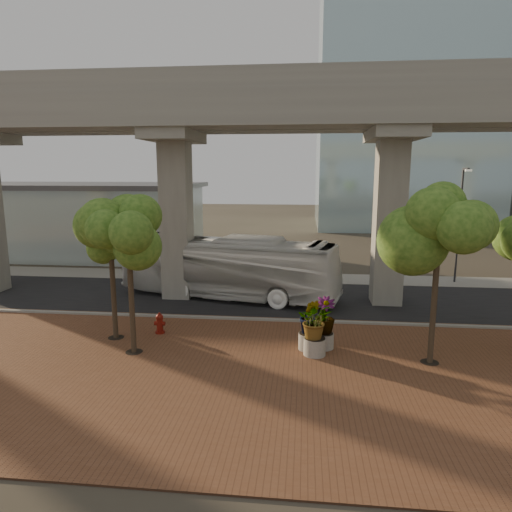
# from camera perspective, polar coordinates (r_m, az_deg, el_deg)

# --- Properties ---
(ground) EXTENTS (160.00, 160.00, 0.00)m
(ground) POSITION_cam_1_polar(r_m,az_deg,el_deg) (24.82, 2.70, -6.74)
(ground) COLOR #353026
(ground) RESTS_ON ground
(brick_plaza) EXTENTS (70.00, 13.00, 0.06)m
(brick_plaza) POSITION_cam_1_polar(r_m,az_deg,el_deg) (17.35, 1.03, -14.48)
(brick_plaza) COLOR brown
(brick_plaza) RESTS_ON ground
(asphalt_road) EXTENTS (90.00, 8.00, 0.04)m
(asphalt_road) POSITION_cam_1_polar(r_m,az_deg,el_deg) (26.73, 2.96, -5.43)
(asphalt_road) COLOR black
(asphalt_road) RESTS_ON ground
(curb_strip) EXTENTS (70.00, 0.25, 0.16)m
(curb_strip) POSITION_cam_1_polar(r_m,az_deg,el_deg) (22.90, 2.39, -8.03)
(curb_strip) COLOR gray
(curb_strip) RESTS_ON ground
(far_sidewalk) EXTENTS (90.00, 3.00, 0.06)m
(far_sidewalk) POSITION_cam_1_polar(r_m,az_deg,el_deg) (32.04, 3.51, -2.72)
(far_sidewalk) COLOR gray
(far_sidewalk) RESTS_ON ground
(transit_viaduct) EXTENTS (72.00, 5.60, 12.40)m
(transit_viaduct) POSITION_cam_1_polar(r_m,az_deg,el_deg) (25.70, 3.11, 10.34)
(transit_viaduct) COLOR gray
(transit_viaduct) RESTS_ON ground
(station_pavilion) EXTENTS (23.00, 13.00, 6.30)m
(station_pavilion) POSITION_cam_1_polar(r_m,az_deg,el_deg) (45.25, -22.16, 4.50)
(station_pavilion) COLOR #ACC2C5
(station_pavilion) RESTS_ON ground
(transit_bus) EXTENTS (13.30, 5.99, 3.61)m
(transit_bus) POSITION_cam_1_polar(r_m,az_deg,el_deg) (26.78, -3.40, -1.47)
(transit_bus) COLOR white
(transit_bus) RESTS_ON ground
(fire_hydrant) EXTENTS (0.48, 0.43, 0.96)m
(fire_hydrant) POSITION_cam_1_polar(r_m,az_deg,el_deg) (21.53, -11.94, -8.23)
(fire_hydrant) COLOR maroon
(fire_hydrant) RESTS_ON ground
(planter_front) EXTENTS (1.99, 1.99, 2.19)m
(planter_front) POSITION_cam_1_polar(r_m,az_deg,el_deg) (18.57, 7.41, -8.33)
(planter_front) COLOR gray
(planter_front) RESTS_ON ground
(planter_right) EXTENTS (2.05, 2.05, 2.19)m
(planter_right) POSITION_cam_1_polar(r_m,az_deg,el_deg) (19.31, 8.54, -7.64)
(planter_right) COLOR gray
(planter_right) RESTS_ON ground
(planter_left) EXTENTS (1.97, 1.97, 2.16)m
(planter_left) POSITION_cam_1_polar(r_m,az_deg,el_deg) (19.10, 6.71, -7.82)
(planter_left) COLOR #ACA59B
(planter_left) RESTS_ON ground
(street_tree_far_west) EXTENTS (3.26, 3.26, 5.99)m
(street_tree_far_west) POSITION_cam_1_polar(r_m,az_deg,el_deg) (20.53, -17.76, 2.12)
(street_tree_far_west) COLOR #4C3D2B
(street_tree_far_west) RESTS_ON ground
(street_tree_near_west) EXTENTS (3.66, 3.66, 6.62)m
(street_tree_near_west) POSITION_cam_1_polar(r_m,az_deg,el_deg) (18.55, -15.71, 2.78)
(street_tree_near_west) COLOR #4C3D2B
(street_tree_near_west) RESTS_ON ground
(street_tree_near_east) EXTENTS (4.19, 4.19, 7.24)m
(street_tree_near_east) POSITION_cam_1_polar(r_m,az_deg,el_deg) (18.09, 21.97, 3.45)
(street_tree_near_east) COLOR #4C3D2B
(street_tree_near_east) RESTS_ON ground
(streetlamp_west) EXTENTS (0.43, 1.26, 8.72)m
(streetlamp_west) POSITION_cam_1_polar(r_m,az_deg,el_deg) (32.41, -10.39, 6.33)
(streetlamp_west) COLOR #333439
(streetlamp_west) RESTS_ON ground
(streetlamp_east) EXTENTS (0.37, 1.09, 7.55)m
(streetlamp_east) POSITION_cam_1_polar(r_m,az_deg,el_deg) (32.71, 24.16, 4.43)
(streetlamp_east) COLOR #29292D
(streetlamp_east) RESTS_ON ground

